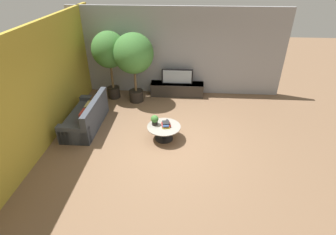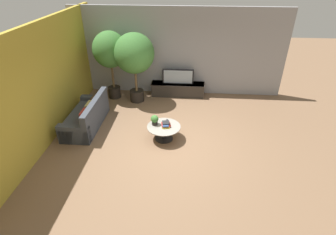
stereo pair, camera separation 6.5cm
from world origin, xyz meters
TOP-DOWN VIEW (x-y plane):
  - ground_plane at (0.00, 0.00)m, footprint 24.00×24.00m
  - back_wall_stone at (0.00, 3.26)m, footprint 7.40×0.12m
  - side_wall_left at (-3.26, 0.20)m, footprint 0.12×7.40m
  - media_console at (0.05, 2.94)m, footprint 1.91×0.50m
  - television at (0.05, 2.94)m, footprint 1.09×0.13m
  - coffee_table at (-0.19, 0.16)m, footprint 0.90×0.90m
  - couch_by_wall at (-2.50, 0.65)m, footprint 0.84×1.95m
  - potted_palm_tall at (-2.19, 2.60)m, footprint 1.13×1.13m
  - potted_palm_corner at (-1.34, 2.39)m, footprint 1.30×1.30m
  - potted_plant_tabletop at (-0.44, 0.24)m, footprint 0.21×0.21m
  - book_stack at (-0.14, 0.19)m, footprint 0.28×0.31m
  - remote_black at (-0.11, 0.44)m, footprint 0.08×0.16m

SIDE VIEW (x-z plane):
  - ground_plane at x=0.00m, z-range 0.00..0.00m
  - media_console at x=0.05m, z-range 0.01..0.47m
  - coffee_table at x=-0.19m, z-range 0.08..0.48m
  - couch_by_wall at x=-2.50m, z-range -0.13..0.71m
  - remote_black at x=-0.11m, z-range 0.40..0.42m
  - book_stack at x=-0.14m, z-range 0.39..0.51m
  - potted_plant_tabletop at x=-0.44m, z-range 0.41..0.69m
  - television at x=0.05m, z-range 0.46..0.98m
  - back_wall_stone at x=0.00m, z-range 0.00..3.00m
  - side_wall_left at x=-3.26m, z-range 0.00..3.00m
  - potted_palm_corner at x=-1.34m, z-range 0.46..2.80m
  - potted_palm_tall at x=-2.19m, z-range 0.49..2.82m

